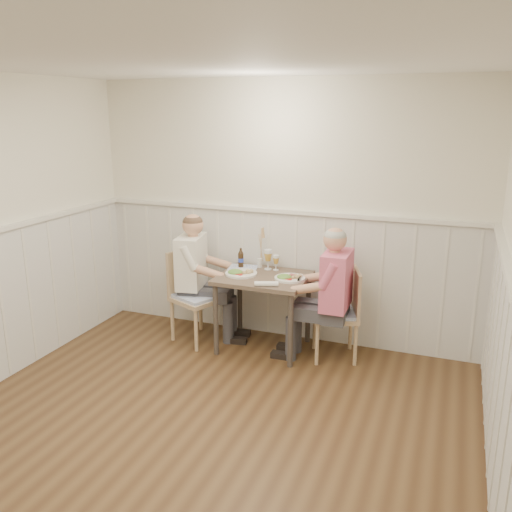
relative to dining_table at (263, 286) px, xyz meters
The scene contains 16 objects.
ground_plane 1.95m from the dining_table, 88.05° to the right, with size 4.50×4.50×0.00m, color #472E1A.
room_shell 2.04m from the dining_table, 88.05° to the right, with size 4.04×4.54×2.60m.
wainscot 1.16m from the dining_table, 86.90° to the right, with size 4.00×4.49×1.34m.
dining_table is the anchor object (origin of this frame).
chair_right 0.78m from the dining_table, ahead, with size 0.52×0.52×0.87m.
chair_left 0.75m from the dining_table, behind, with size 0.58×0.58×0.93m.
man_in_pink 0.69m from the dining_table, ahead, with size 0.61×0.42×1.31m.
diner_cream 0.75m from the dining_table, behind, with size 0.66×0.47×1.32m.
plate_man 0.29m from the dining_table, ahead, with size 0.29×0.29×0.07m.
plate_diner 0.27m from the dining_table, 168.61° to the right, with size 0.31×0.31×0.08m.
beer_glass_a 0.31m from the dining_table, 76.55° to the left, with size 0.06×0.06×0.16m.
beer_glass_b 0.33m from the dining_table, 97.96° to the left, with size 0.08×0.08×0.20m.
beer_bottle 0.42m from the dining_table, 148.45° to the left, with size 0.06×0.06×0.20m.
rolled_napkin 0.34m from the dining_table, 65.12° to the right, with size 0.22×0.12×0.05m.
grass_vase 0.42m from the dining_table, 117.22° to the left, with size 0.05×0.05×0.44m.
gingham_mat 0.36m from the dining_table, 146.96° to the left, with size 0.32×0.28×0.01m.
Camera 1 is at (1.64, -2.84, 2.31)m, focal length 38.00 mm.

